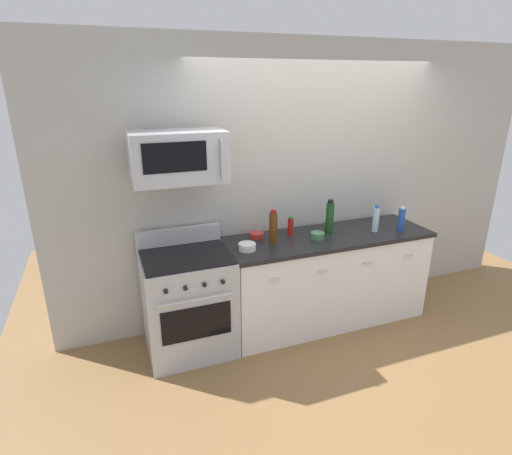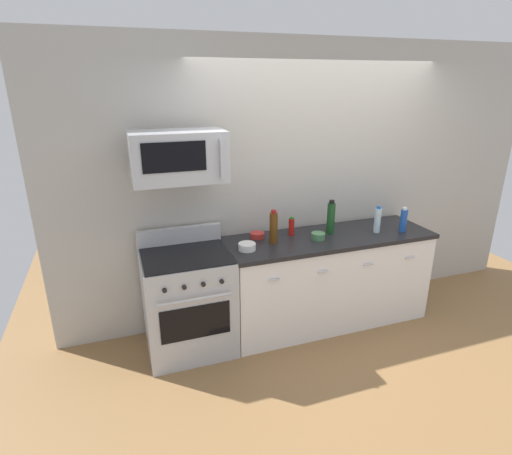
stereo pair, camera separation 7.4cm
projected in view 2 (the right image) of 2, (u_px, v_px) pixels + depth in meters
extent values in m
plane|color=olive|center=(325.00, 319.00, 4.23)|extent=(6.14, 6.14, 0.00)
cube|color=#B7B2A8|center=(313.00, 182.00, 4.14)|extent=(5.12, 0.10, 2.70)
cube|color=white|center=(327.00, 281.00, 4.08)|extent=(2.00, 0.62, 0.88)
cube|color=black|center=(330.00, 238.00, 3.93)|extent=(2.03, 0.65, 0.04)
cube|color=black|center=(339.00, 329.00, 3.97)|extent=(2.00, 0.02, 0.10)
cylinder|color=silver|center=(274.00, 280.00, 3.48)|extent=(0.10, 0.02, 0.02)
cylinder|color=silver|center=(323.00, 272.00, 3.63)|extent=(0.10, 0.02, 0.02)
cylinder|color=silver|center=(368.00, 265.00, 3.77)|extent=(0.10, 0.02, 0.02)
cylinder|color=silver|center=(410.00, 258.00, 3.92)|extent=(0.10, 0.02, 0.02)
cube|color=#B7BABF|center=(188.00, 303.00, 3.65)|extent=(0.76, 0.64, 0.91)
cube|color=black|center=(196.00, 322.00, 3.36)|extent=(0.58, 0.01, 0.30)
cylinder|color=#B7BABF|center=(195.00, 300.00, 3.25)|extent=(0.61, 0.02, 0.02)
cube|color=#B7BABF|center=(179.00, 236.00, 3.72)|extent=(0.76, 0.06, 0.16)
cube|color=black|center=(185.00, 255.00, 3.49)|extent=(0.73, 0.61, 0.01)
cylinder|color=black|center=(165.00, 290.00, 3.17)|extent=(0.04, 0.02, 0.04)
cylinder|color=black|center=(184.00, 287.00, 3.21)|extent=(0.04, 0.02, 0.04)
cylinder|color=black|center=(203.00, 284.00, 3.26)|extent=(0.04, 0.02, 0.04)
cylinder|color=black|center=(222.00, 281.00, 3.31)|extent=(0.04, 0.02, 0.04)
cube|color=#B7BABF|center=(178.00, 156.00, 3.25)|extent=(0.74, 0.40, 0.40)
cube|color=black|center=(174.00, 157.00, 3.04)|extent=(0.48, 0.01, 0.22)
cube|color=#B7BABF|center=(222.00, 159.00, 3.15)|extent=(0.02, 0.04, 0.30)
cylinder|color=silver|center=(378.00, 221.00, 3.97)|extent=(0.06, 0.06, 0.24)
cylinder|color=blue|center=(379.00, 208.00, 3.93)|extent=(0.04, 0.04, 0.02)
cylinder|color=#B21914|center=(291.00, 227.00, 3.91)|extent=(0.05, 0.05, 0.16)
cylinder|color=#19721E|center=(292.00, 218.00, 3.88)|extent=(0.04, 0.04, 0.02)
cylinder|color=#1E4CA5|center=(403.00, 221.00, 4.00)|extent=(0.07, 0.07, 0.22)
cylinder|color=silver|center=(405.00, 209.00, 3.96)|extent=(0.04, 0.04, 0.02)
cylinder|color=#19471E|center=(331.00, 218.00, 3.94)|extent=(0.08, 0.08, 0.30)
cylinder|color=black|center=(332.00, 202.00, 3.88)|extent=(0.05, 0.05, 0.03)
cylinder|color=#59330F|center=(274.00, 228.00, 3.70)|extent=(0.07, 0.07, 0.28)
cylinder|color=maroon|center=(274.00, 212.00, 3.65)|extent=(0.05, 0.05, 0.03)
cylinder|color=#477A4C|center=(318.00, 236.00, 3.82)|extent=(0.13, 0.13, 0.06)
torus|color=#477A4C|center=(318.00, 233.00, 3.82)|extent=(0.13, 0.13, 0.01)
cylinder|color=#477A4C|center=(318.00, 239.00, 3.83)|extent=(0.07, 0.07, 0.01)
cylinder|color=#B72D28|center=(257.00, 235.00, 3.87)|extent=(0.13, 0.13, 0.05)
torus|color=#B72D28|center=(257.00, 233.00, 3.86)|extent=(0.13, 0.13, 0.01)
cylinder|color=#B72D28|center=(257.00, 237.00, 3.87)|extent=(0.07, 0.07, 0.01)
cylinder|color=white|center=(247.00, 247.00, 3.58)|extent=(0.15, 0.15, 0.06)
torus|color=white|center=(247.00, 244.00, 3.57)|extent=(0.15, 0.15, 0.01)
cylinder|color=white|center=(247.00, 249.00, 3.59)|extent=(0.08, 0.08, 0.01)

